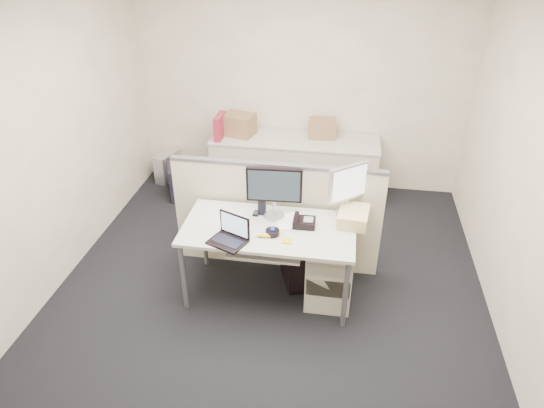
% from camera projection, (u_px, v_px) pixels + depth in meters
% --- Properties ---
extents(floor, '(4.00, 4.50, 0.01)m').
position_uv_depth(floor, '(269.00, 292.00, 4.58)').
color(floor, black).
rests_on(floor, ground).
extents(wall_back, '(4.00, 0.02, 2.70)m').
position_uv_depth(wall_back, '(300.00, 81.00, 5.79)').
color(wall_back, silver).
rests_on(wall_back, ground).
extents(wall_front, '(4.00, 0.02, 2.70)m').
position_uv_depth(wall_front, '(177.00, 403.00, 1.98)').
color(wall_front, silver).
rests_on(wall_front, ground).
extents(wall_left, '(0.02, 4.50, 2.70)m').
position_uv_depth(wall_left, '(39.00, 147.00, 4.16)').
color(wall_left, silver).
rests_on(wall_left, ground).
extents(wall_right, '(0.02, 4.50, 2.70)m').
position_uv_depth(wall_right, '(533.00, 182.00, 3.61)').
color(wall_right, silver).
rests_on(wall_right, ground).
extents(desk, '(1.50, 0.75, 0.73)m').
position_uv_depth(desk, '(269.00, 234.00, 4.24)').
color(desk, '#AEADA4').
rests_on(desk, floor).
extents(keyboard_tray, '(0.62, 0.32, 0.02)m').
position_uv_depth(keyboard_tray, '(265.00, 250.00, 4.11)').
color(keyboard_tray, '#AEADA4').
rests_on(keyboard_tray, desk).
extents(drawer_pedestal, '(0.40, 0.55, 0.65)m').
position_uv_depth(drawer_pedestal, '(330.00, 267.00, 4.38)').
color(drawer_pedestal, beige).
rests_on(drawer_pedestal, floor).
extents(cubicle_partition, '(2.00, 0.06, 1.10)m').
position_uv_depth(cubicle_partition, '(276.00, 218.00, 4.67)').
color(cubicle_partition, beige).
rests_on(cubicle_partition, floor).
extents(back_counter, '(2.00, 0.60, 0.72)m').
position_uv_depth(back_counter, '(294.00, 167.00, 6.03)').
color(back_counter, beige).
rests_on(back_counter, floor).
extents(monitor_main, '(0.50, 0.22, 0.49)m').
position_uv_depth(monitor_main, '(274.00, 193.00, 4.23)').
color(monitor_main, black).
rests_on(monitor_main, desk).
extents(monitor_small, '(0.44, 0.40, 0.49)m').
position_uv_depth(monitor_small, '(347.00, 191.00, 4.26)').
color(monitor_small, '#B7B7BC').
rests_on(monitor_small, desk).
extents(laptop, '(0.36, 0.32, 0.22)m').
position_uv_depth(laptop, '(227.00, 232.00, 3.95)').
color(laptop, black).
rests_on(laptop, desk).
extents(trackball, '(0.13, 0.13, 0.05)m').
position_uv_depth(trackball, '(273.00, 232.00, 4.10)').
color(trackball, black).
rests_on(trackball, desk).
extents(desk_phone, '(0.20, 0.16, 0.06)m').
position_uv_depth(desk_phone, '(304.00, 223.00, 4.21)').
color(desk_phone, black).
rests_on(desk_phone, desk).
extents(paper_stack, '(0.28, 0.31, 0.01)m').
position_uv_depth(paper_stack, '(288.00, 221.00, 4.28)').
color(paper_stack, white).
rests_on(paper_stack, desk).
extents(sticky_pad, '(0.08, 0.08, 0.01)m').
position_uv_depth(sticky_pad, '(287.00, 241.00, 4.02)').
color(sticky_pad, gold).
rests_on(sticky_pad, desk).
extents(travel_mug, '(0.10, 0.10, 0.16)m').
position_uv_depth(travel_mug, '(262.00, 206.00, 4.36)').
color(travel_mug, black).
rests_on(travel_mug, desk).
extents(banana, '(0.17, 0.06, 0.04)m').
position_uv_depth(banana, '(266.00, 235.00, 4.07)').
color(banana, '#FBFF39').
rests_on(banana, desk).
extents(cellphone, '(0.06, 0.10, 0.01)m').
position_uv_depth(cellphone, '(256.00, 213.00, 4.39)').
color(cellphone, black).
rests_on(cellphone, desk).
extents(manila_folders, '(0.29, 0.35, 0.12)m').
position_uv_depth(manila_folders, '(353.00, 216.00, 4.24)').
color(manila_folders, '#EBCA81').
rests_on(manila_folders, desk).
extents(keyboard, '(0.48, 0.28, 0.02)m').
position_uv_depth(keyboard, '(260.00, 244.00, 4.13)').
color(keyboard, black).
rests_on(keyboard, keyboard_tray).
extents(pc_tower_desk, '(0.29, 0.44, 0.39)m').
position_uv_depth(pc_tower_desk, '(293.00, 265.00, 4.62)').
color(pc_tower_desk, black).
rests_on(pc_tower_desk, floor).
extents(pc_tower_spare_dark, '(0.34, 0.48, 0.42)m').
position_uv_depth(pc_tower_spare_dark, '(176.00, 180.00, 6.05)').
color(pc_tower_spare_dark, black).
rests_on(pc_tower_spare_dark, floor).
extents(pc_tower_spare_silver, '(0.27, 0.43, 0.38)m').
position_uv_depth(pc_tower_spare_silver, '(168.00, 166.00, 6.43)').
color(pc_tower_spare_silver, '#B7B7BC').
rests_on(pc_tower_spare_silver, floor).
extents(cardboard_box_left, '(0.43, 0.36, 0.28)m').
position_uv_depth(cardboard_box_left, '(239.00, 125.00, 5.89)').
color(cardboard_box_left, olive).
rests_on(cardboard_box_left, back_counter).
extents(cardboard_box_right, '(0.35, 0.28, 0.24)m').
position_uv_depth(cardboard_box_right, '(322.00, 129.00, 5.84)').
color(cardboard_box_right, olive).
rests_on(cardboard_box_right, back_counter).
extents(red_binder, '(0.08, 0.33, 0.31)m').
position_uv_depth(red_binder, '(220.00, 127.00, 5.80)').
color(red_binder, maroon).
rests_on(red_binder, back_counter).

